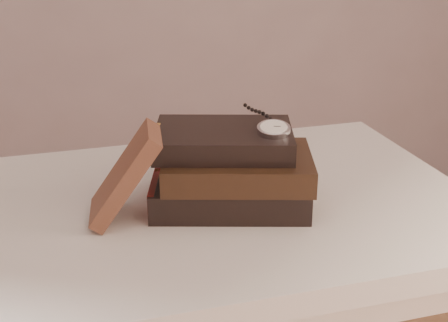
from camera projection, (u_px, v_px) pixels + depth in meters
name	position (u px, v px, depth m)	size (l,w,h in m)	color
table	(175.00, 253.00, 1.09)	(1.00, 0.60, 0.75)	beige
book_stack	(231.00, 170.00, 1.03)	(0.29, 0.24, 0.13)	black
journal	(125.00, 175.00, 0.97)	(0.02, 0.10, 0.16)	#422319
pocket_watch	(273.00, 128.00, 1.00)	(0.07, 0.16, 0.02)	silver
eyeglasses	(179.00, 144.00, 1.11)	(0.13, 0.15, 0.05)	silver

